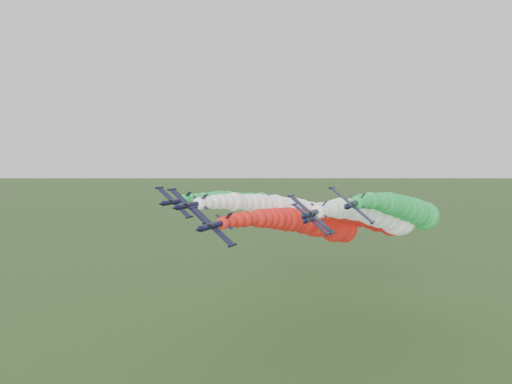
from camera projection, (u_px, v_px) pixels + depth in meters
jet_lead at (316, 224)px, 124.79m from camera, size 14.88×72.74×15.90m
jet_inner_left at (294, 210)px, 134.42m from camera, size 15.17×73.03×16.19m
jet_inner_right at (383, 216)px, 126.23m from camera, size 14.66×72.52×15.68m
jet_outer_left at (274, 207)px, 146.44m from camera, size 15.25×73.11×16.27m
jet_outer_right at (408, 210)px, 130.03m from camera, size 15.13×72.99×16.15m
jet_trail at (371, 219)px, 144.81m from camera, size 14.87×72.73×15.89m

